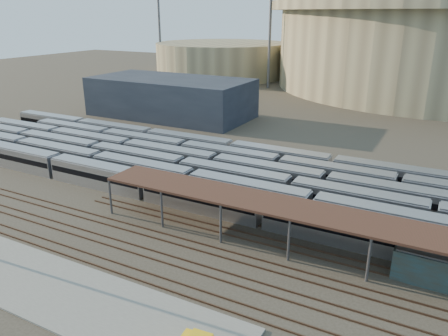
% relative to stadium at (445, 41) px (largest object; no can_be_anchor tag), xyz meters
% --- Properties ---
extents(ground, '(420.00, 420.00, 0.00)m').
position_rel_stadium_xyz_m(ground, '(-25.00, -140.00, -16.47)').
color(ground, '#383026').
rests_on(ground, ground).
extents(apron, '(50.00, 9.00, 0.20)m').
position_rel_stadium_xyz_m(apron, '(-30.00, -155.00, -16.37)').
color(apron, gray).
rests_on(apron, ground).
extents(subway_trains, '(126.35, 23.90, 3.60)m').
position_rel_stadium_xyz_m(subway_trains, '(-27.29, -121.50, -14.67)').
color(subway_trains, '#BCBCC1').
rests_on(subway_trains, ground).
extents(inspection_shed, '(60.30, 6.00, 5.30)m').
position_rel_stadium_xyz_m(inspection_shed, '(-3.00, -136.00, -11.49)').
color(inspection_shed, '#4F4F54').
rests_on(inspection_shed, ground).
extents(empty_tracks, '(170.00, 9.62, 0.18)m').
position_rel_stadium_xyz_m(empty_tracks, '(-25.00, -145.00, -16.38)').
color(empty_tracks, '#4C3323').
rests_on(empty_tracks, ground).
extents(stadium, '(124.00, 124.00, 32.50)m').
position_rel_stadium_xyz_m(stadium, '(0.00, 0.00, 0.00)').
color(stadium, tan).
rests_on(stadium, ground).
extents(secondary_arena, '(56.00, 56.00, 14.00)m').
position_rel_stadium_xyz_m(secondary_arena, '(-85.00, -10.00, -9.47)').
color(secondary_arena, tan).
rests_on(secondary_arena, ground).
extents(service_building, '(42.00, 20.00, 10.00)m').
position_rel_stadium_xyz_m(service_building, '(-60.00, -85.00, -11.47)').
color(service_building, '#1E232D').
rests_on(service_building, ground).
extents(floodlight_0, '(4.00, 1.00, 38.40)m').
position_rel_stadium_xyz_m(floodlight_0, '(-55.00, -30.00, 4.18)').
color(floodlight_0, '#4F4F54').
rests_on(floodlight_0, ground).
extents(floodlight_1, '(4.00, 1.00, 38.40)m').
position_rel_stadium_xyz_m(floodlight_1, '(-110.00, -20.00, 4.18)').
color(floodlight_1, '#4F4F54').
rests_on(floodlight_1, ground).
extents(floodlight_3, '(4.00, 1.00, 38.40)m').
position_rel_stadium_xyz_m(floodlight_3, '(-35.00, 20.00, 4.18)').
color(floodlight_3, '#4F4F54').
rests_on(floodlight_3, ground).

